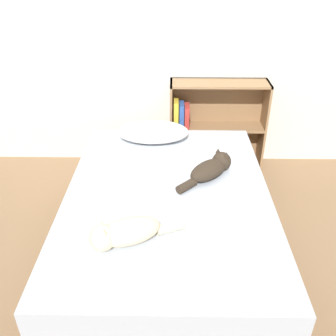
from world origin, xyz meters
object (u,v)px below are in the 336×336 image
Objects in this scene: pillow at (153,132)px; cat_light at (125,233)px; bookshelf at (213,123)px; cat_dark at (211,168)px; bed at (168,224)px.

cat_light is (-0.09, -1.25, 0.00)m from pillow.
cat_dark is at bearing -95.92° from bookshelf.
bed is 0.85m from pillow.
bed is 1.34m from bookshelf.
bed is at bearing 170.53° from cat_dark.
bookshelf is (0.41, 1.26, 0.19)m from bed.
cat_dark is at bearing -149.06° from cat_light.
cat_dark is (0.53, 0.69, -0.01)m from cat_light.
bookshelf is at bearing -131.91° from cat_light.
bookshelf reaches higher than pillow.
bed is 0.63m from cat_light.
cat_dark is (0.44, -0.55, -0.01)m from pillow.
cat_dark reaches higher than pillow.
cat_light is 0.57× the size of bookshelf.
pillow is 1.15× the size of cat_light.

